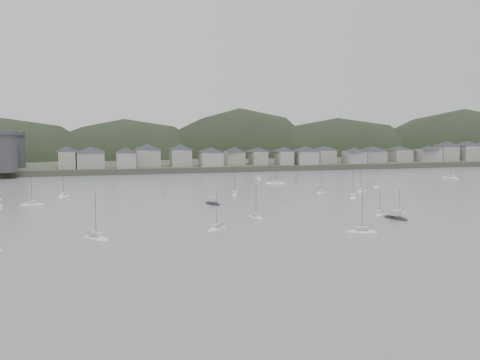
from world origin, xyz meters
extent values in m
plane|color=slate|center=(0.00, 0.00, 0.00)|extent=(900.00, 900.00, 0.00)
cube|color=#383D2D|center=(0.00, 295.00, 1.50)|extent=(900.00, 250.00, 3.00)
ellipsoid|color=black|center=(-110.87, 271.94, -10.14)|extent=(138.98, 92.48, 81.13)
ellipsoid|color=black|center=(-32.30, 272.87, -9.97)|extent=(132.08, 90.41, 79.74)
ellipsoid|color=black|center=(50.65, 272.93, -12.68)|extent=(133.88, 88.37, 101.41)
ellipsoid|color=black|center=(125.95, 267.91, -10.32)|extent=(165.81, 81.78, 82.55)
ellipsoid|color=black|center=(234.44, 265.57, -12.82)|extent=(177.60, 96.61, 102.57)
cylinder|color=#363639|center=(-92.00, 166.00, 12.00)|extent=(10.00, 10.00, 18.00)
cylinder|color=#363639|center=(-92.00, 194.00, 11.50)|extent=(10.00, 10.00, 17.00)
cube|color=#363639|center=(-92.00, 180.00, 9.00)|extent=(3.50, 30.00, 12.00)
cube|color=#9D9B90|center=(-65.00, 181.96, 7.29)|extent=(8.34, 12.91, 8.59)
pyramid|color=#29292E|center=(-65.00, 181.96, 13.09)|extent=(15.78, 15.78, 3.01)
cube|color=#9D9B90|center=(-53.32, 181.32, 7.18)|extent=(13.68, 13.35, 8.36)
pyramid|color=#29292E|center=(-53.32, 181.32, 12.82)|extent=(20.07, 20.07, 2.93)
cube|color=#9C9B93|center=(-35.57, 176.02, 7.04)|extent=(9.78, 10.20, 8.08)
pyramid|color=#29292E|center=(-35.57, 176.02, 12.49)|extent=(14.83, 14.83, 2.83)
cube|color=#9D9B90|center=(-23.51, 185.65, 7.55)|extent=(12.59, 13.33, 9.09)
pyramid|color=#29292E|center=(-23.51, 185.65, 13.68)|extent=(19.24, 19.24, 3.18)
cube|color=#9C9B93|center=(-5.75, 184.10, 7.43)|extent=(10.74, 12.17, 8.87)
pyramid|color=#29292E|center=(-5.75, 184.10, 13.42)|extent=(17.01, 17.01, 3.10)
cube|color=#9D9B90|center=(9.92, 177.53, 6.85)|extent=(11.63, 12.09, 7.69)
pyramid|color=#29292E|center=(9.92, 177.53, 12.04)|extent=(17.61, 17.61, 2.69)
cube|color=#9D9B90|center=(25.25, 186.19, 6.72)|extent=(10.37, 9.35, 7.44)
pyramid|color=#29292E|center=(25.25, 186.19, 11.74)|extent=(14.65, 14.65, 2.60)
cube|color=#9D9B90|center=(38.63, 183.79, 6.61)|extent=(8.24, 12.20, 7.22)
pyramid|color=#29292E|center=(38.63, 183.79, 11.48)|extent=(15.17, 15.17, 2.53)
cube|color=#9C9B93|center=(52.50, 178.55, 6.73)|extent=(8.06, 10.91, 7.46)
pyramid|color=#29292E|center=(52.50, 178.55, 11.77)|extent=(14.08, 14.08, 2.61)
cube|color=#9D9B90|center=(64.81, 177.06, 6.83)|extent=(11.73, 11.78, 7.66)
pyramid|color=#29292E|center=(64.81, 177.06, 12.00)|extent=(17.46, 17.46, 2.68)
cube|color=#9C9B93|center=(80.64, 186.91, 6.67)|extent=(10.19, 13.02, 7.33)
pyramid|color=#29292E|center=(80.64, 186.91, 11.62)|extent=(17.23, 17.23, 2.57)
cube|color=#9C9B93|center=(95.55, 178.06, 6.44)|extent=(11.70, 9.81, 6.88)
pyramid|color=#29292E|center=(95.55, 178.06, 11.08)|extent=(15.97, 15.97, 2.41)
cube|color=#9C9B93|center=(112.40, 186.91, 6.50)|extent=(12.83, 12.48, 7.00)
pyramid|color=#29292E|center=(112.40, 186.91, 11.22)|extent=(18.79, 18.79, 2.45)
cube|color=#9C9B93|center=(130.73, 187.42, 6.48)|extent=(11.07, 13.50, 6.97)
pyramid|color=#29292E|center=(130.73, 187.42, 11.19)|extent=(18.25, 18.25, 2.44)
cube|color=#9C9B93|center=(146.02, 179.72, 6.67)|extent=(13.75, 9.12, 7.34)
pyramid|color=#29292E|center=(146.02, 179.72, 11.62)|extent=(16.97, 16.97, 2.57)
cube|color=#9C9B93|center=(162.92, 185.95, 7.53)|extent=(11.37, 11.57, 9.05)
pyramid|color=#29292E|center=(162.92, 185.95, 13.63)|extent=(17.03, 17.03, 3.17)
cube|color=#9D9B90|center=(177.85, 185.32, 7.54)|extent=(12.07, 13.43, 9.09)
pyramid|color=#29292E|center=(177.85, 185.32, 13.68)|extent=(18.93, 18.93, 3.18)
ellipsoid|color=silver|center=(62.46, 89.08, 0.05)|extent=(7.19, 6.17, 1.45)
cube|color=silver|center=(62.46, 89.08, 1.07)|extent=(2.98, 2.79, 0.70)
cylinder|color=#3F3F42|center=(62.46, 89.08, 4.72)|extent=(0.12, 0.12, 9.05)
cylinder|color=#3F3F42|center=(61.41, 89.85, 1.62)|extent=(2.68, 2.02, 0.10)
ellipsoid|color=silver|center=(-6.79, 30.70, 0.05)|extent=(3.86, 7.64, 1.46)
cube|color=silver|center=(-6.79, 30.70, 1.08)|extent=(2.12, 2.84, 0.70)
cylinder|color=#3F3F42|center=(-6.79, 30.70, 4.77)|extent=(0.12, 0.12, 9.13)
cylinder|color=#3F3F42|center=(-7.07, 29.41, 1.63)|extent=(0.81, 3.23, 0.10)
ellipsoid|color=silver|center=(48.41, 76.14, 0.05)|extent=(7.66, 7.59, 1.63)
cube|color=silver|center=(48.41, 76.14, 1.17)|extent=(3.30, 3.29, 0.70)
cylinder|color=#3F3F42|center=(48.41, 76.14, 5.31)|extent=(0.12, 0.12, 10.21)
cylinder|color=#3F3F42|center=(49.46, 75.11, 1.72)|extent=(2.69, 2.65, 0.10)
ellipsoid|color=silver|center=(12.17, 4.96, 0.05)|extent=(8.39, 5.13, 1.60)
cube|color=silver|center=(12.17, 4.96, 1.15)|extent=(3.23, 2.61, 0.70)
cylinder|color=#3F3F42|center=(12.17, 4.96, 5.20)|extent=(0.12, 0.12, 10.00)
cylinder|color=#3F3F42|center=(13.52, 5.45, 1.70)|extent=(3.42, 1.32, 0.10)
ellipsoid|color=silver|center=(35.87, 28.00, 0.05)|extent=(6.03, 3.45, 1.15)
cube|color=silver|center=(35.87, 28.00, 0.92)|extent=(2.29, 1.80, 0.70)
cylinder|color=#3F3F42|center=(35.87, 28.00, 3.79)|extent=(0.12, 0.12, 7.18)
cylinder|color=#3F3F42|center=(36.86, 27.70, 1.47)|extent=(2.50, 0.86, 0.10)
ellipsoid|color=silver|center=(-69.84, 71.19, 0.05)|extent=(7.86, 3.01, 1.54)
cube|color=silver|center=(-69.84, 71.19, 1.12)|extent=(2.81, 1.88, 0.70)
cylinder|color=#3F3F42|center=(-69.84, 71.19, 5.02)|extent=(0.12, 0.12, 9.63)
cylinder|color=#3F3F42|center=(-71.22, 71.09, 1.67)|extent=(3.47, 0.35, 0.10)
ellipsoid|color=silver|center=(32.37, 76.98, 0.05)|extent=(6.66, 5.18, 1.30)
cube|color=silver|center=(32.37, 76.98, 1.00)|extent=(2.70, 2.42, 0.70)
cylinder|color=#3F3F42|center=(32.37, 76.98, 4.28)|extent=(0.12, 0.12, 8.16)
cylinder|color=#3F3F42|center=(31.37, 77.59, 1.55)|extent=(2.56, 1.62, 0.10)
ellipsoid|color=silver|center=(29.06, 27.01, 0.05)|extent=(5.39, 6.08, 1.24)
cube|color=silver|center=(29.06, 27.01, 0.97)|extent=(2.41, 2.54, 0.70)
cylinder|color=#3F3F42|center=(29.06, 27.01, 4.07)|extent=(0.12, 0.12, 7.73)
cylinder|color=#3F3F42|center=(29.75, 26.14, 1.52)|extent=(1.80, 2.25, 0.10)
ellipsoid|color=silver|center=(37.29, 60.77, 0.05)|extent=(6.63, 9.05, 1.75)
cube|color=silver|center=(37.29, 60.77, 1.23)|extent=(3.15, 3.62, 0.70)
cylinder|color=#3F3F42|center=(37.29, 60.77, 5.68)|extent=(0.12, 0.12, 10.96)
cylinder|color=#3F3F42|center=(36.54, 62.16, 1.78)|extent=(1.96, 3.52, 0.10)
ellipsoid|color=silver|center=(113.69, 112.71, 0.05)|extent=(5.62, 9.58, 1.82)
cube|color=silver|center=(113.69, 112.71, 1.26)|extent=(2.90, 3.66, 0.70)
cylinder|color=#3F3F42|center=(113.69, 112.71, 5.90)|extent=(0.12, 0.12, 11.40)
cylinder|color=#3F3F42|center=(113.18, 111.15, 1.81)|extent=(1.37, 3.93, 0.10)
ellipsoid|color=silver|center=(-0.95, 79.11, 0.05)|extent=(4.06, 7.72, 1.47)
cube|color=silver|center=(-0.95, 79.11, 1.09)|extent=(2.19, 2.89, 0.70)
cylinder|color=#3F3F42|center=(-0.95, 79.11, 4.81)|extent=(0.12, 0.12, 9.22)
cylinder|color=#3F3F42|center=(-1.26, 80.40, 1.64)|extent=(0.89, 3.25, 0.10)
ellipsoid|color=silver|center=(25.26, 111.22, 0.05)|extent=(10.01, 5.38, 1.91)
cube|color=silver|center=(25.26, 111.22, 1.31)|extent=(3.77, 2.88, 0.70)
cylinder|color=#3F3F42|center=(25.26, 111.22, 6.17)|extent=(0.12, 0.12, 11.94)
cylinder|color=#3F3F42|center=(26.92, 111.66, 1.86)|extent=(4.18, 1.19, 0.10)
ellipsoid|color=silver|center=(-61.36, 89.66, 0.05)|extent=(5.28, 9.54, 1.82)
cube|color=silver|center=(-61.36, 89.66, 1.26)|extent=(2.79, 3.61, 0.70)
cylinder|color=#3F3F42|center=(-61.36, 89.66, 5.88)|extent=(0.12, 0.12, 11.36)
cylinder|color=#3F3F42|center=(-60.92, 88.09, 1.81)|extent=(1.21, 3.96, 0.10)
ellipsoid|color=silver|center=(-20.71, 17.23, 0.05)|extent=(7.10, 6.29, 1.44)
cube|color=silver|center=(-20.71, 17.23, 1.07)|extent=(2.97, 2.81, 0.70)
cylinder|color=#3F3F42|center=(-20.71, 17.23, 4.71)|extent=(0.12, 0.12, 9.03)
cylinder|color=#3F3F42|center=(-19.69, 16.43, 1.62)|extent=(2.61, 2.09, 0.10)
ellipsoid|color=silver|center=(-49.46, 13.13, 0.05)|extent=(7.58, 8.35, 1.71)
cube|color=silver|center=(-49.46, 13.13, 1.21)|extent=(3.36, 3.51, 0.70)
cylinder|color=#3F3F42|center=(-49.46, 13.13, 5.56)|extent=(0.12, 0.12, 10.71)
cylinder|color=#3F3F42|center=(-50.45, 11.94, 1.76)|extent=(2.54, 3.04, 0.10)
ellipsoid|color=silver|center=(23.73, 133.15, 0.05)|extent=(2.97, 8.29, 1.64)
cube|color=silver|center=(23.73, 133.15, 1.17)|extent=(1.92, 2.94, 0.70)
cylinder|color=#3F3F42|center=(23.73, 133.15, 5.31)|extent=(0.12, 0.12, 10.22)
cylinder|color=#3F3F42|center=(23.67, 134.62, 1.72)|extent=(0.26, 3.68, 0.10)
ellipsoid|color=black|center=(30.25, 20.25, 0.05)|extent=(5.32, 8.57, 1.77)
cube|color=silver|center=(30.25, 20.25, 1.59)|extent=(2.91, 3.01, 1.40)
cylinder|color=#3F3F42|center=(30.25, 20.25, 2.49)|extent=(0.10, 0.10, 1.20)
ellipsoid|color=black|center=(-13.19, 59.48, 0.05)|extent=(5.39, 8.40, 1.74)
cube|color=silver|center=(-13.19, 59.48, 1.57)|extent=(2.89, 2.99, 1.40)
cylinder|color=#3F3F42|center=(-13.19, 59.48, 2.47)|extent=(0.10, 0.10, 1.20)
sphere|color=#BE673F|center=(-54.02, 128.31, 0.15)|extent=(0.70, 0.70, 0.70)
sphere|color=#BE673F|center=(-25.81, 87.85, 0.15)|extent=(0.70, 0.70, 0.70)
sphere|color=#BE673F|center=(11.82, 57.16, 0.15)|extent=(0.70, 0.70, 0.70)
sphere|color=#BE673F|center=(42.51, 121.49, 0.15)|extent=(0.70, 0.70, 0.70)
camera|label=1|loc=(-47.72, -111.04, 25.99)|focal=40.38mm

